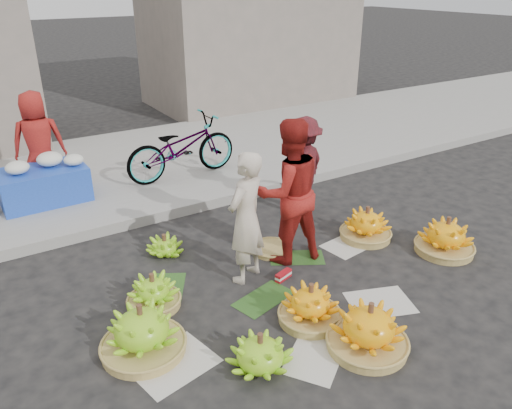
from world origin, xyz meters
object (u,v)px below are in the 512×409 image
banana_bunch_4 (446,237)px  vendor_cream (246,218)px  flower_table (44,183)px  bicycle (181,147)px  banana_bunch_0 (142,331)px

banana_bunch_4 → vendor_cream: (-2.37, 0.79, 0.54)m
flower_table → bicycle: 2.12m
flower_table → vendor_cream: bearing=-65.3°
banana_bunch_4 → bicycle: size_ratio=0.38×
flower_table → bicycle: bicycle is taller
banana_bunch_4 → banana_bunch_0: bearing=176.4°
banana_bunch_0 → bicycle: 4.08m
bicycle → banana_bunch_4: bearing=-157.1°
bicycle → flower_table: bearing=83.6°
banana_bunch_0 → flower_table: bearing=91.7°
vendor_cream → banana_bunch_0: bearing=-4.7°
vendor_cream → bicycle: vendor_cream is taller
banana_bunch_4 → flower_table: flower_table is taller
flower_table → bicycle: (2.10, -0.14, 0.21)m
banana_bunch_0 → vendor_cream: 1.61m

